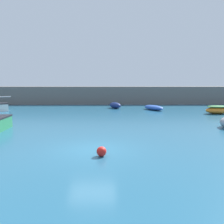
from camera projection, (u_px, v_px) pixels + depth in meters
ground_plane at (92, 151)px, 13.37m from camera, size 120.00×120.00×0.20m
harbor_breakwater at (104, 95)px, 39.23m from camera, size 52.13×3.20×2.71m
fishing_dinghy_green at (115, 105)px, 32.93m from camera, size 2.04×2.51×0.78m
rowboat_with_red_cover at (217, 110)px, 27.51m from camera, size 2.75×1.67×0.92m
rowboat_white_midwater at (154, 108)px, 31.10m from camera, size 2.74×3.48×0.59m
mooring_buoy_red at (101, 151)px, 12.13m from camera, size 0.49×0.49×0.49m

